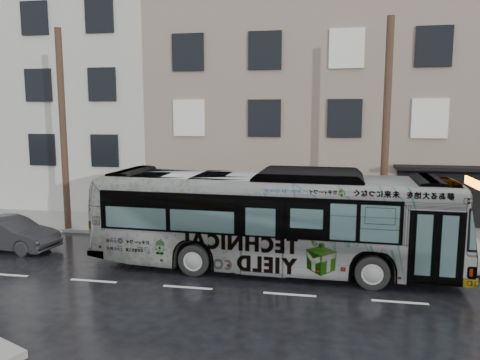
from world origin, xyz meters
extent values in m
plane|color=black|center=(0.00, 0.00, 0.00)|extent=(120.00, 120.00, 0.00)
cube|color=gray|center=(0.00, 4.90, 0.07)|extent=(90.00, 3.60, 0.15)
cube|color=gray|center=(5.00, 12.70, 5.50)|extent=(20.00, 12.00, 11.00)
cube|color=#ACAAA2|center=(-18.00, 14.20, 8.00)|extent=(26.00, 15.00, 16.00)
cylinder|color=#483224|center=(6.50, 3.30, 4.65)|extent=(0.30, 0.30, 9.00)
cylinder|color=#483224|center=(-7.50, 3.30, 4.65)|extent=(0.30, 0.30, 9.00)
cylinder|color=slate|center=(7.60, 3.30, 1.35)|extent=(0.06, 0.06, 2.40)
imported|color=#B2B2B2|center=(2.39, -0.19, 1.76)|extent=(12.77, 3.44, 3.53)
imported|color=silver|center=(9.08, 0.80, 0.61)|extent=(4.34, 2.09, 1.22)
imported|color=black|center=(-8.22, 0.19, 0.66)|extent=(4.15, 1.87, 1.32)
camera|label=1|loc=(4.17, -16.06, 5.44)|focal=35.00mm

